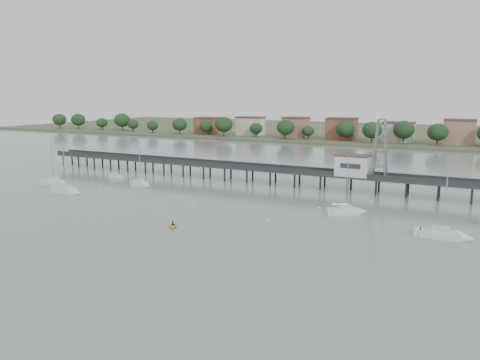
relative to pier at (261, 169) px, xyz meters
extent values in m
plane|color=slate|center=(0.00, -60.00, -3.79)|extent=(500.00, 500.00, 0.00)
cube|color=#2D2823|center=(0.00, 0.00, -0.04)|extent=(150.00, 5.00, 0.50)
cube|color=#333335|center=(0.00, -2.40, 0.76)|extent=(150.00, 0.12, 1.10)
cube|color=#333335|center=(0.00, 2.40, 0.76)|extent=(150.00, 0.12, 1.10)
cylinder|color=black|center=(-73.00, -1.90, -1.99)|extent=(0.50, 0.50, 4.40)
cylinder|color=black|center=(-73.00, 1.90, -1.99)|extent=(0.50, 0.50, 4.40)
cylinder|color=black|center=(0.00, -1.90, -1.99)|extent=(0.50, 0.50, 4.40)
cylinder|color=black|center=(0.00, 1.90, -1.99)|extent=(0.50, 0.50, 4.40)
cube|color=silver|center=(25.00, 0.00, 2.71)|extent=(8.00, 5.00, 5.00)
cube|color=#4C3833|center=(25.00, 0.00, 5.36)|extent=(8.40, 5.40, 0.30)
cube|color=slate|center=(31.50, 0.00, 14.36)|extent=(1.80, 1.80, 0.30)
cube|color=silver|center=(31.50, 0.00, 15.11)|extent=(0.90, 0.90, 1.20)
cube|color=silver|center=(47.74, -31.99, -3.32)|extent=(6.56, 2.77, 1.65)
cone|color=silver|center=(51.78, -31.83, -3.32)|extent=(2.79, 2.62, 2.52)
cube|color=silver|center=(47.74, -31.99, -2.14)|extent=(2.95, 2.12, 0.75)
cylinder|color=#A5A8AA|center=(48.19, -31.97, 3.57)|extent=(0.18, 0.18, 12.13)
cylinder|color=#A5A8AA|center=(46.66, -32.03, -1.59)|extent=(3.78, 0.27, 0.12)
cube|color=silver|center=(29.18, -23.59, -3.32)|extent=(6.02, 5.01, 1.65)
cone|color=silver|center=(32.17, -21.62, -3.32)|extent=(3.22, 3.18, 2.23)
cube|color=silver|center=(29.18, -23.59, -2.14)|extent=(3.11, 2.89, 0.75)
cylinder|color=#A5A8AA|center=(29.51, -23.37, 2.88)|extent=(0.18, 0.18, 10.75)
cylinder|color=#A5A8AA|center=(28.38, -24.11, -1.59)|extent=(2.86, 1.94, 0.12)
cube|color=silver|center=(-37.80, -34.20, -3.32)|extent=(6.32, 2.53, 1.65)
cone|color=silver|center=(-33.88, -34.15, -3.32)|extent=(2.65, 2.48, 2.45)
cube|color=silver|center=(-37.80, -34.20, -2.14)|extent=(2.82, 1.99, 0.75)
cylinder|color=#A5A8AA|center=(-37.37, -34.20, 3.40)|extent=(0.18, 0.18, 11.79)
cylinder|color=#A5A8AA|center=(-38.85, -34.22, -1.59)|extent=(3.67, 0.17, 0.12)
cube|color=silver|center=(-26.85, -18.86, -3.32)|extent=(4.88, 2.44, 1.65)
cone|color=silver|center=(-23.96, -19.26, -3.32)|extent=(2.18, 2.07, 1.82)
cube|color=silver|center=(-26.85, -18.86, -2.14)|extent=(2.26, 1.72, 0.75)
cylinder|color=#A5A8AA|center=(-26.53, -18.90, 1.89)|extent=(0.18, 0.18, 8.76)
cylinder|color=#A5A8AA|center=(-27.63, -18.75, -1.59)|extent=(2.72, 0.49, 0.12)
cube|color=silver|center=(-49.07, -27.80, -3.32)|extent=(6.10, 2.64, 1.65)
cone|color=silver|center=(-45.34, -27.61, -3.32)|extent=(2.61, 2.45, 2.33)
cube|color=silver|center=(-49.07, -27.80, -2.14)|extent=(2.75, 2.00, 0.75)
cylinder|color=#A5A8AA|center=(-48.66, -27.78, 3.11)|extent=(0.18, 0.18, 11.22)
cylinder|color=#A5A8AA|center=(-50.07, -27.86, -1.59)|extent=(3.49, 0.30, 0.12)
cube|color=silver|center=(-41.20, -11.67, -3.39)|extent=(4.19, 1.86, 1.15)
cube|color=silver|center=(-42.12, -11.65, -2.70)|extent=(1.42, 1.42, 0.69)
imported|color=yellow|center=(3.36, -47.09, -3.79)|extent=(2.12, 1.60, 2.94)
imported|color=black|center=(3.36, -47.09, -3.79)|extent=(0.63, 1.22, 0.28)
ellipsoid|color=#F1EFBB|center=(-4.49, -28.19, -3.71)|extent=(0.56, 0.56, 0.39)
ellipsoid|color=#F1EFBB|center=(22.96, -20.66, -3.71)|extent=(0.56, 0.56, 0.39)
ellipsoid|color=#F1EFBB|center=(-22.69, -31.15, -3.71)|extent=(0.56, 0.56, 0.39)
ellipsoid|color=#F1EFBB|center=(-37.75, -22.22, -3.71)|extent=(0.56, 0.56, 0.39)
ellipsoid|color=#F1EFBB|center=(49.35, -31.89, -3.71)|extent=(0.56, 0.56, 0.39)
ellipsoid|color=#F1EFBB|center=(17.01, -34.79, -3.71)|extent=(0.56, 0.56, 0.39)
cube|color=#475133|center=(0.00, 185.00, -3.29)|extent=(500.00, 170.00, 1.40)
cube|color=brown|center=(-90.00, 123.00, 1.91)|extent=(13.00, 10.50, 9.00)
cube|color=brown|center=(-62.00, 123.00, 1.91)|extent=(13.00, 10.50, 9.00)
cube|color=brown|center=(-35.00, 123.00, 1.91)|extent=(13.00, 10.50, 9.00)
cube|color=brown|center=(-10.00, 123.00, 1.91)|extent=(13.00, 10.50, 9.00)
cube|color=brown|center=(18.00, 123.00, 1.91)|extent=(13.00, 10.50, 9.00)
cube|color=brown|center=(45.00, 123.00, 1.91)|extent=(13.00, 10.50, 9.00)
ellipsoid|color=#153416|center=(-120.00, 111.00, 2.21)|extent=(8.00, 8.00, 6.80)
ellipsoid|color=#153416|center=(0.00, 111.00, 2.21)|extent=(8.00, 8.00, 6.80)
camera|label=1|loc=(51.79, -115.60, 20.38)|focal=35.00mm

